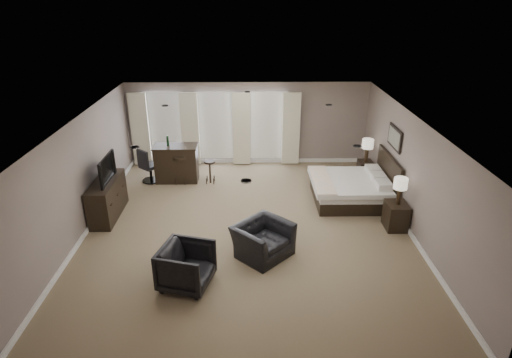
{
  "coord_description": "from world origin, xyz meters",
  "views": [
    {
      "loc": [
        0.06,
        -8.75,
        5.16
      ],
      "look_at": [
        0.2,
        0.4,
        1.1
      ],
      "focal_mm": 30.0,
      "sensor_mm": 36.0,
      "label": 1
    }
  ],
  "objects_px": {
    "bed": "(346,179)",
    "tv": "(104,178)",
    "nightstand_far": "(365,170)",
    "lamp_near": "(400,191)",
    "desk_chair": "(150,165)",
    "bar_counter": "(177,163)",
    "bar_stool_left": "(181,170)",
    "dresser": "(107,198)",
    "lamp_far": "(367,150)",
    "armchair_far": "(186,264)",
    "armchair_near": "(263,235)",
    "nightstand_near": "(396,216)",
    "bar_stool_right": "(210,172)"
  },
  "relations": [
    {
      "from": "desk_chair",
      "to": "bed",
      "type": "bearing_deg",
      "value": -152.64
    },
    {
      "from": "bed",
      "to": "armchair_near",
      "type": "relative_size",
      "value": 1.79
    },
    {
      "from": "dresser",
      "to": "bar_counter",
      "type": "distance_m",
      "value": 2.52
    },
    {
      "from": "bar_counter",
      "to": "tv",
      "type": "bearing_deg",
      "value": -123.12
    },
    {
      "from": "nightstand_far",
      "to": "dresser",
      "type": "xyz_separation_m",
      "value": [
        -6.92,
        -2.19,
        0.2
      ]
    },
    {
      "from": "lamp_far",
      "to": "tv",
      "type": "height_order",
      "value": "lamp_far"
    },
    {
      "from": "lamp_far",
      "to": "armchair_near",
      "type": "xyz_separation_m",
      "value": [
        -3.15,
        -3.97,
        -0.4
      ]
    },
    {
      "from": "lamp_near",
      "to": "lamp_far",
      "type": "distance_m",
      "value": 2.9
    },
    {
      "from": "armchair_near",
      "to": "nightstand_near",
      "type": "bearing_deg",
      "value": -26.81
    },
    {
      "from": "bed",
      "to": "armchair_far",
      "type": "height_order",
      "value": "bed"
    },
    {
      "from": "bed",
      "to": "tv",
      "type": "xyz_separation_m",
      "value": [
        -6.03,
        -0.74,
        0.38
      ]
    },
    {
      "from": "tv",
      "to": "bar_counter",
      "type": "bearing_deg",
      "value": -33.12
    },
    {
      "from": "dresser",
      "to": "nightstand_near",
      "type": "bearing_deg",
      "value": -5.87
    },
    {
      "from": "bar_stool_right",
      "to": "armchair_far",
      "type": "bearing_deg",
      "value": -90.58
    },
    {
      "from": "tv",
      "to": "desk_chair",
      "type": "distance_m",
      "value": 2.21
    },
    {
      "from": "bar_stool_right",
      "to": "nightstand_far",
      "type": "bearing_deg",
      "value": 3.17
    },
    {
      "from": "bar_counter",
      "to": "bed",
      "type": "bearing_deg",
      "value": -16.48
    },
    {
      "from": "dresser",
      "to": "bar_counter",
      "type": "height_order",
      "value": "bar_counter"
    },
    {
      "from": "dresser",
      "to": "desk_chair",
      "type": "xyz_separation_m",
      "value": [
        0.61,
        2.07,
        0.04
      ]
    },
    {
      "from": "tv",
      "to": "bar_stool_left",
      "type": "xyz_separation_m",
      "value": [
        1.51,
        1.91,
        -0.59
      ]
    },
    {
      "from": "lamp_near",
      "to": "armchair_far",
      "type": "bearing_deg",
      "value": -155.8
    },
    {
      "from": "lamp_near",
      "to": "bar_stool_left",
      "type": "distance_m",
      "value": 6.03
    },
    {
      "from": "nightstand_far",
      "to": "dresser",
      "type": "relative_size",
      "value": 0.33
    },
    {
      "from": "nightstand_near",
      "to": "bed",
      "type": "bearing_deg",
      "value": 121.54
    },
    {
      "from": "dresser",
      "to": "armchair_near",
      "type": "distance_m",
      "value": 4.17
    },
    {
      "from": "dresser",
      "to": "bar_counter",
      "type": "xyz_separation_m",
      "value": [
        1.38,
        2.11,
        0.08
      ]
    },
    {
      "from": "lamp_near",
      "to": "bar_stool_right",
      "type": "xyz_separation_m",
      "value": [
        -4.56,
        2.65,
        -0.61
      ]
    },
    {
      "from": "bar_counter",
      "to": "armchair_far",
      "type": "bearing_deg",
      "value": -79.26
    },
    {
      "from": "nightstand_near",
      "to": "tv",
      "type": "distance_m",
      "value": 6.99
    },
    {
      "from": "lamp_near",
      "to": "dresser",
      "type": "relative_size",
      "value": 0.4
    },
    {
      "from": "bed",
      "to": "bar_stool_right",
      "type": "height_order",
      "value": "bed"
    },
    {
      "from": "nightstand_near",
      "to": "lamp_near",
      "type": "xyz_separation_m",
      "value": [
        0.0,
        0.0,
        0.64
      ]
    },
    {
      "from": "lamp_near",
      "to": "armchair_near",
      "type": "bearing_deg",
      "value": -161.19
    },
    {
      "from": "bed",
      "to": "nightstand_far",
      "type": "xyz_separation_m",
      "value": [
        0.89,
        1.45,
        -0.36
      ]
    },
    {
      "from": "desk_chair",
      "to": "tv",
      "type": "bearing_deg",
      "value": 114.67
    },
    {
      "from": "nightstand_far",
      "to": "lamp_near",
      "type": "relative_size",
      "value": 0.84
    },
    {
      "from": "tv",
      "to": "bar_counter",
      "type": "relative_size",
      "value": 0.87
    },
    {
      "from": "lamp_far",
      "to": "nightstand_near",
      "type": "bearing_deg",
      "value": -90.0
    },
    {
      "from": "bed",
      "to": "tv",
      "type": "distance_m",
      "value": 6.09
    },
    {
      "from": "nightstand_far",
      "to": "desk_chair",
      "type": "distance_m",
      "value": 6.32
    },
    {
      "from": "bar_stool_left",
      "to": "bed",
      "type": "bearing_deg",
      "value": -14.59
    },
    {
      "from": "lamp_near",
      "to": "tv",
      "type": "xyz_separation_m",
      "value": [
        -6.92,
        0.71,
        0.05
      ]
    },
    {
      "from": "tv",
      "to": "bar_stool_right",
      "type": "bearing_deg",
      "value": -50.59
    },
    {
      "from": "nightstand_near",
      "to": "nightstand_far",
      "type": "xyz_separation_m",
      "value": [
        0.0,
        2.9,
        -0.05
      ]
    },
    {
      "from": "nightstand_near",
      "to": "bar_stool_left",
      "type": "distance_m",
      "value": 6.01
    },
    {
      "from": "armchair_near",
      "to": "nightstand_far",
      "type": "bearing_deg",
      "value": 5.97
    },
    {
      "from": "lamp_far",
      "to": "bar_stool_left",
      "type": "xyz_separation_m",
      "value": [
        -5.41,
        -0.27,
        -0.46
      ]
    },
    {
      "from": "dresser",
      "to": "desk_chair",
      "type": "relative_size",
      "value": 1.58
    },
    {
      "from": "lamp_far",
      "to": "bar_stool_left",
      "type": "relative_size",
      "value": 0.81
    },
    {
      "from": "bed",
      "to": "nightstand_near",
      "type": "height_order",
      "value": "bed"
    }
  ]
}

